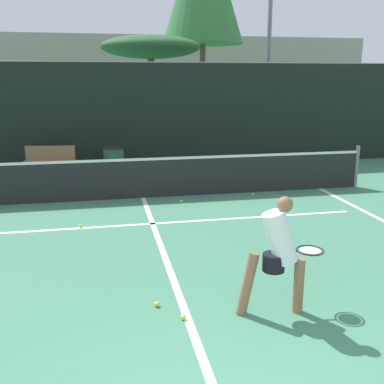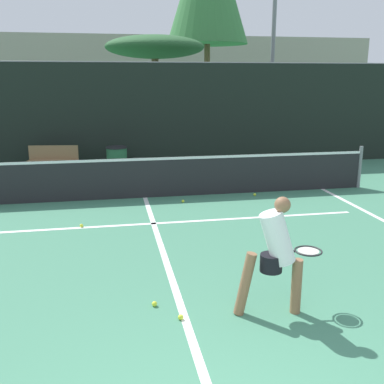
{
  "view_description": "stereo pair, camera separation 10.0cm",
  "coord_description": "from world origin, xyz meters",
  "px_view_note": "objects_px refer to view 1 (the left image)",
  "views": [
    {
      "loc": [
        -0.89,
        -2.43,
        2.77
      ],
      "look_at": [
        0.51,
        4.51,
        0.95
      ],
      "focal_mm": 42.0,
      "sensor_mm": 36.0,
      "label": 1
    },
    {
      "loc": [
        -0.8,
        -2.45,
        2.77
      ],
      "look_at": [
        0.51,
        4.51,
        0.95
      ],
      "focal_mm": 42.0,
      "sensor_mm": 36.0,
      "label": 2
    }
  ],
  "objects_px": {
    "player_practicing": "(278,251)",
    "courtside_bench": "(50,160)",
    "parked_car": "(181,133)",
    "trash_bin": "(114,160)"
  },
  "relations": [
    {
      "from": "player_practicing",
      "to": "courtside_bench",
      "type": "xyz_separation_m",
      "value": [
        -3.44,
        8.57,
        -0.33
      ]
    },
    {
      "from": "player_practicing",
      "to": "parked_car",
      "type": "bearing_deg",
      "value": 92.15
    },
    {
      "from": "player_practicing",
      "to": "parked_car",
      "type": "height_order",
      "value": "player_practicing"
    },
    {
      "from": "player_practicing",
      "to": "courtside_bench",
      "type": "height_order",
      "value": "player_practicing"
    },
    {
      "from": "courtside_bench",
      "to": "parked_car",
      "type": "relative_size",
      "value": 0.32
    },
    {
      "from": "player_practicing",
      "to": "trash_bin",
      "type": "bearing_deg",
      "value": 108.28
    },
    {
      "from": "trash_bin",
      "to": "parked_car",
      "type": "relative_size",
      "value": 0.18
    },
    {
      "from": "player_practicing",
      "to": "parked_car",
      "type": "relative_size",
      "value": 0.32
    },
    {
      "from": "trash_bin",
      "to": "parked_car",
      "type": "distance_m",
      "value": 5.46
    },
    {
      "from": "courtside_bench",
      "to": "trash_bin",
      "type": "relative_size",
      "value": 1.8
    }
  ]
}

